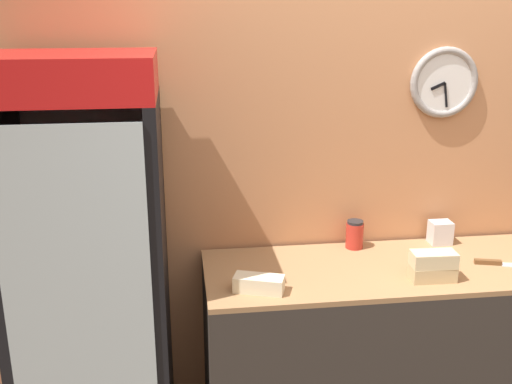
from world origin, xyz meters
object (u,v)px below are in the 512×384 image
at_px(chefs_knife, 501,263).
at_px(napkin_dispenser, 440,232).
at_px(sandwich_flat_left, 259,284).
at_px(sandwich_stack_bottom, 432,273).
at_px(condiment_jar, 355,234).
at_px(beverage_cooler, 89,250).
at_px(sandwich_stack_middle, 434,259).

bearing_deg(chefs_knife, napkin_dispenser, 120.47).
bearing_deg(sandwich_flat_left, sandwich_stack_bottom, 0.60).
bearing_deg(condiment_jar, beverage_cooler, -171.15).
height_order(sandwich_stack_bottom, condiment_jar, condiment_jar).
xyz_separation_m(sandwich_stack_middle, napkin_dispenser, (0.22, 0.42, -0.04)).
height_order(sandwich_stack_middle, napkin_dispenser, sandwich_stack_middle).
distance_m(sandwich_stack_bottom, napkin_dispenser, 0.47).
bearing_deg(sandwich_stack_middle, sandwich_flat_left, -179.40).
xyz_separation_m(sandwich_stack_middle, condiment_jar, (-0.24, 0.42, -0.03)).
height_order(beverage_cooler, condiment_jar, beverage_cooler).
relative_size(condiment_jar, napkin_dispenser, 1.22).
distance_m(sandwich_stack_middle, napkin_dispenser, 0.47).
bearing_deg(napkin_dispenser, chefs_knife, -59.53).
relative_size(beverage_cooler, condiment_jar, 13.04).
bearing_deg(sandwich_stack_bottom, beverage_cooler, 172.09).
xyz_separation_m(sandwich_stack_bottom, napkin_dispenser, (0.22, 0.42, 0.03)).
relative_size(beverage_cooler, napkin_dispenser, 15.95).
height_order(beverage_cooler, sandwich_stack_middle, beverage_cooler).
bearing_deg(napkin_dispenser, beverage_cooler, -173.46).
xyz_separation_m(chefs_knife, napkin_dispenser, (-0.18, 0.30, 0.05)).
xyz_separation_m(beverage_cooler, sandwich_stack_middle, (1.54, -0.21, -0.04)).
bearing_deg(napkin_dispenser, sandwich_stack_middle, -117.87).
bearing_deg(napkin_dispenser, condiment_jar, 179.99).
height_order(beverage_cooler, sandwich_flat_left, beverage_cooler).
height_order(sandwich_stack_middle, condiment_jar, condiment_jar).
height_order(chefs_knife, napkin_dispenser, napkin_dispenser).
bearing_deg(beverage_cooler, chefs_knife, -2.98).
relative_size(chefs_knife, napkin_dispenser, 2.86).
distance_m(chefs_knife, condiment_jar, 0.71).
relative_size(sandwich_flat_left, condiment_jar, 1.61).
height_order(sandwich_flat_left, napkin_dispenser, napkin_dispenser).
xyz_separation_m(chefs_knife, condiment_jar, (-0.64, 0.30, 0.06)).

